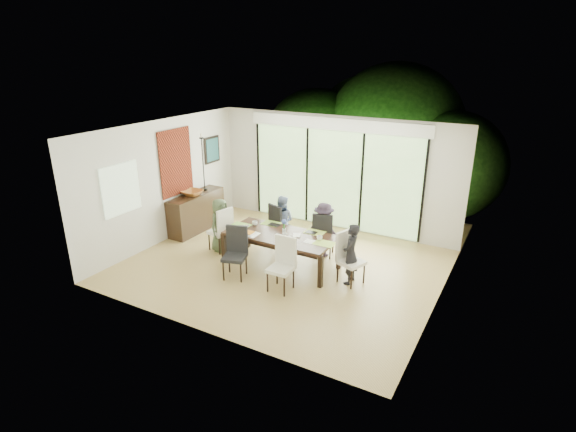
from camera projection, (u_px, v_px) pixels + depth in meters
The scene contains 62 objects.
floor at pixel (282, 267), 8.99m from camera, with size 6.00×5.00×0.01m, color olive.
ceiling at pixel (281, 131), 8.05m from camera, with size 6.00×5.00×0.01m, color white.
wall_back at pixel (335, 173), 10.58m from camera, with size 6.00×0.02×2.70m, color beige.
wall_front at pixel (195, 251), 6.47m from camera, with size 6.00×0.02×2.70m, color silver.
wall_left at pixel (163, 181), 9.89m from camera, with size 0.02×5.00×2.70m, color white.
wall_right at pixel (445, 232), 7.15m from camera, with size 0.02×5.00×2.70m, color silver.
glass_doors at pixel (334, 180), 10.60m from camera, with size 4.20×0.02×2.30m, color #598C3F.
blinds_header at pixel (336, 124), 10.14m from camera, with size 4.40×0.06×0.28m, color white.
mullion_a at pixel (259, 169), 11.55m from camera, with size 0.05×0.04×2.30m, color black.
mullion_b at pixel (307, 176), 10.91m from camera, with size 0.05×0.04×2.30m, color black.
mullion_c at pixel (362, 184), 10.27m from camera, with size 0.05×0.04×2.30m, color black.
mullion_d at pixel (423, 193), 9.63m from camera, with size 0.05×0.04×2.30m, color black.
side_window at pixel (121, 189), 8.84m from camera, with size 0.02×0.90×1.00m, color #8CAD7F.
deck at pixel (346, 217), 11.79m from camera, with size 6.00×1.80×0.10m, color #513322.
rail_top at pixel (358, 187), 12.24m from camera, with size 6.00×0.08×0.06m, color brown.
foliage_left at pixel (316, 143), 13.57m from camera, with size 3.20×3.20×3.20m, color #14380F.
foliage_mid at pixel (394, 134), 12.93m from camera, with size 4.00×4.00×4.00m, color #14380F.
foliage_right at pixel (451, 165), 11.64m from camera, with size 2.80×2.80×2.80m, color #14380F.
foliage_far at pixel (368, 133), 14.02m from camera, with size 3.60×3.60×3.60m, color #14380F.
table_top at pixel (281, 235), 8.83m from camera, with size 2.16×0.99×0.05m, color black.
table_apron at pixel (281, 239), 8.86m from camera, with size 1.98×0.81×0.09m, color black.
table_leg_fl at pixel (224, 248), 9.09m from camera, with size 0.08×0.08×0.62m, color black.
table_leg_fr at pixel (320, 272), 8.11m from camera, with size 0.08×0.08×0.62m, color black.
table_leg_bl at pixel (248, 233), 9.80m from camera, with size 0.08×0.08×0.62m, color black.
table_leg_br at pixel (339, 254), 8.81m from camera, with size 0.08×0.08×0.62m, color black.
chair_left_end at pixel (220, 229), 9.57m from camera, with size 0.41×0.41×0.99m, color white, non-canonical shape.
chair_right_end at pixel (352, 258), 8.20m from camera, with size 0.41×0.41×0.99m, color white, non-canonical shape.
chair_far_left at pixel (282, 225), 9.79m from camera, with size 0.41×0.41×0.99m, color black, non-canonical shape.
chair_far_right at pixel (324, 233), 9.33m from camera, with size 0.41×0.41×0.99m, color black, non-canonical shape.
chair_near_left at pixel (234, 253), 8.40m from camera, with size 0.41×0.41×0.99m, color black, non-canonical shape.
chair_near_right at pixel (280, 265), 7.95m from camera, with size 0.41×0.41×0.99m, color silver, non-canonical shape.
person_left_end at pixel (220, 225), 9.53m from camera, with size 0.54×0.34×1.16m, color #445337.
person_right_end at pixel (351, 254), 8.18m from camera, with size 0.54×0.34×1.16m, color black.
person_far_left at pixel (282, 221), 9.74m from camera, with size 0.54×0.34×1.16m, color #7586A9.
person_far_right at pixel (324, 230), 9.29m from camera, with size 0.54×0.34×1.16m, color #281E2E.
placemat_left at pixel (241, 225), 9.26m from camera, with size 0.40×0.29×0.01m, color #6D9D38.
placemat_right at pixel (324, 243), 8.39m from camera, with size 0.40×0.29×0.01m, color #9CBC43.
placemat_far_l at pixel (271, 223), 9.36m from camera, with size 0.40×0.29×0.01m, color #83AB3D.
placemat_far_r at pixel (315, 232), 8.90m from camera, with size 0.40×0.29×0.01m, color #9DB440.
placemat_paper at pixel (249, 234), 8.83m from camera, with size 0.40×0.29×0.01m, color white.
tablet_far_l at pixel (274, 225), 9.27m from camera, with size 0.23×0.16×0.01m, color black.
tablet_far_r at pixel (311, 232), 8.88m from camera, with size 0.22×0.15×0.01m, color black.
papers at pixel (311, 242), 8.46m from camera, with size 0.27×0.20×0.00m, color white.
platter_base at pixel (249, 233), 8.83m from camera, with size 0.23×0.23×0.02m, color white.
platter_snacks at pixel (249, 232), 8.82m from camera, with size 0.18×0.18×0.01m, color orange.
vase at pixel (284, 231), 8.82m from camera, with size 0.07×0.07×0.11m, color silver.
hyacinth_stems at pixel (284, 226), 8.79m from camera, with size 0.04×0.04×0.14m, color #337226.
hyacinth_blooms at pixel (284, 222), 8.76m from camera, with size 0.10×0.10×0.10m, color #445AAC.
laptop at pixel (242, 227), 9.13m from camera, with size 0.30×0.19×0.02m, color silver.
cup_a at pixel (255, 223), 9.25m from camera, with size 0.11×0.11×0.09m, color white.
cup_b at pixel (285, 235), 8.66m from camera, with size 0.09×0.09×0.08m, color white.
cup_c at pixel (320, 238), 8.53m from camera, with size 0.11×0.11×0.09m, color white.
book at pixel (293, 235), 8.75m from camera, with size 0.15×0.20×0.02m, color white.
sideboard at pixel (197, 212), 10.69m from camera, with size 0.45×1.59×0.90m, color black.
bowl at pixel (192, 193), 10.43m from camera, with size 0.47×0.47×0.12m, color brown.
candlestick_base at pixel (205, 189), 10.81m from camera, with size 0.10×0.10×0.04m, color black.
candlestick_shaft at pixel (203, 164), 10.60m from camera, with size 0.02×0.02×1.24m, color black.
candlestick_pan at pixel (201, 138), 10.38m from camera, with size 0.10×0.10×0.03m, color black.
candle at pixel (201, 135), 10.36m from camera, with size 0.04×0.04×0.10m, color silver.
tapestry at pixel (176, 162), 10.08m from camera, with size 0.02×1.00×1.50m, color maroon.
art_frame at pixel (212, 150), 11.13m from camera, with size 0.03×0.55×0.65m, color black.
art_canvas at pixel (213, 150), 11.12m from camera, with size 0.01×0.45×0.55m, color #164247.
Camera 1 is at (4.04, -7.00, 4.08)m, focal length 28.00 mm.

